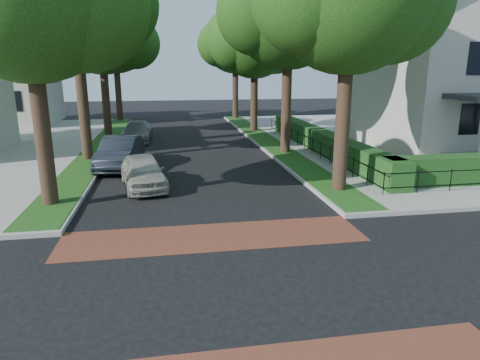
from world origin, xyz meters
name	(u,v)px	position (x,y,z in m)	size (l,w,h in m)	color
ground	(230,290)	(0.00, 0.00, 0.00)	(120.00, 120.00, 0.00)	black
sidewalk_ne	(456,136)	(19.50, 19.00, 0.07)	(30.00, 30.00, 0.15)	gray
crosswalk_far	(214,237)	(0.00, 3.20, 0.01)	(9.00, 2.20, 0.01)	brown
grass_strip_ne	(267,141)	(5.40, 19.10, 0.16)	(1.60, 29.80, 0.02)	#214814
grass_strip_nw	(101,145)	(-5.40, 19.10, 0.16)	(1.60, 29.80, 0.02)	#214814
tree_right_mid	(290,9)	(5.61, 15.25, 7.99)	(8.25, 7.09, 11.22)	black
tree_right_far	(255,40)	(5.60, 24.22, 6.91)	(7.25, 6.23, 9.74)	black
tree_right_back	(236,42)	(5.60, 33.23, 7.27)	(7.50, 6.45, 10.20)	black
tree_left_far	(103,35)	(-5.40, 24.22, 7.12)	(7.00, 6.02, 9.86)	black
tree_left_back	(116,39)	(-5.40, 33.24, 7.41)	(7.75, 6.66, 10.44)	black
hedge_main_road	(321,141)	(7.70, 15.00, 0.75)	(1.00, 18.00, 1.20)	#184116
fence_main_road	(308,144)	(6.90, 15.00, 0.60)	(0.06, 18.00, 0.90)	black
house_victorian	(472,49)	(17.51, 15.92, 6.02)	(13.00, 13.05, 12.48)	beige
parked_car_front	(143,172)	(-2.30, 9.15, 0.69)	(1.64, 4.08, 1.39)	#B7B4A5
parked_car_middle	(120,153)	(-3.60, 13.11, 0.78)	(1.66, 4.75, 1.56)	black
parked_car_rear	(137,132)	(-3.24, 21.30, 0.67)	(1.87, 4.61, 1.34)	slate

